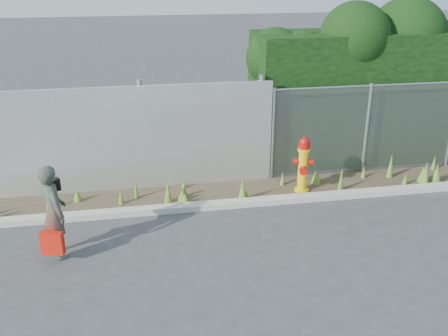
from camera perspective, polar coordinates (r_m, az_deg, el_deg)
ground at (r=8.33m, az=3.80°, el=-9.90°), size 80.00×80.00×0.00m
curb at (r=9.82m, az=1.31°, el=-4.07°), size 16.00×0.22×0.12m
weed_strip at (r=10.26m, az=0.42°, el=-2.35°), size 16.00×1.31×0.55m
corrugated_fence at (r=10.47m, az=-17.72°, el=2.75°), size 8.50×0.21×2.30m
chainlink_fence at (r=12.00m, az=20.52°, el=4.49°), size 6.50×0.07×2.05m
hedge at (r=12.77m, az=19.66°, el=10.17°), size 7.49×2.16×3.75m
fire_hydrant at (r=10.34m, az=9.03°, el=0.30°), size 0.41×0.37×1.22m
woman at (r=8.37m, az=-18.84°, el=-4.76°), size 0.59×0.68×1.58m
red_tote_bag at (r=8.37m, az=-19.02°, el=-8.11°), size 0.35×0.13×0.46m
black_shoulder_bag at (r=8.38m, az=-19.13°, el=-1.89°), size 0.27×0.11×0.20m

